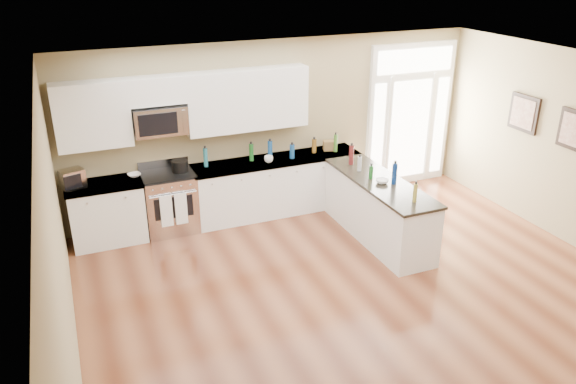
{
  "coord_description": "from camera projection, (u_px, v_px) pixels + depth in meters",
  "views": [
    {
      "loc": [
        -3.27,
        -4.32,
        4.08
      ],
      "look_at": [
        -0.65,
        2.0,
        1.11
      ],
      "focal_mm": 35.0,
      "sensor_mm": 36.0,
      "label": 1
    }
  ],
  "objects": [
    {
      "name": "back_cabinet_right",
      "position": [
        276.0,
        187.0,
        9.33
      ],
      "size": [
        2.85,
        0.66,
        0.94
      ],
      "color": "white",
      "rests_on": "ground"
    },
    {
      "name": "counter_bottles",
      "position": [
        317.0,
        157.0,
        8.79
      ],
      "size": [
        2.41,
        2.45,
        0.31
      ],
      "color": "#19591E",
      "rests_on": "back_cabinet_right"
    },
    {
      "name": "stockpot",
      "position": [
        180.0,
        165.0,
        8.56
      ],
      "size": [
        0.29,
        0.29,
        0.19
      ],
      "primitive_type": "cylinder",
      "rotation": [
        0.0,
        0.0,
        -0.17
      ],
      "color": "black",
      "rests_on": "kitchen_range"
    },
    {
      "name": "microwave",
      "position": [
        160.0,
        120.0,
        8.27
      ],
      "size": [
        0.78,
        0.41,
        0.42
      ],
      "color": "silver",
      "rests_on": "room_shell"
    },
    {
      "name": "upper_cabinet_left",
      "position": [
        92.0,
        115.0,
        7.91
      ],
      "size": [
        1.04,
        0.33,
        0.95
      ],
      "primitive_type": "cube",
      "color": "white",
      "rests_on": "room_shell"
    },
    {
      "name": "toaster_oven",
      "position": [
        72.0,
        179.0,
        7.98
      ],
      "size": [
        0.38,
        0.34,
        0.27
      ],
      "primitive_type": "cube",
      "rotation": [
        0.0,
        0.0,
        0.32
      ],
      "color": "silver",
      "rests_on": "back_cabinet_left"
    },
    {
      "name": "bowl_left",
      "position": [
        134.0,
        175.0,
        8.41
      ],
      "size": [
        0.22,
        0.22,
        0.05
      ],
      "primitive_type": "imported",
      "rotation": [
        0.0,
        0.0,
        0.18
      ],
      "color": "white",
      "rests_on": "back_cabinet_left"
    },
    {
      "name": "cup_counter",
      "position": [
        269.0,
        159.0,
        8.96
      ],
      "size": [
        0.16,
        0.16,
        0.11
      ],
      "primitive_type": "imported",
      "rotation": [
        0.0,
        0.0,
        -0.18
      ],
      "color": "white",
      "rests_on": "back_cabinet_right"
    },
    {
      "name": "ground",
      "position": [
        407.0,
        336.0,
        6.44
      ],
      "size": [
        8.0,
        8.0,
        0.0
      ],
      "primitive_type": "plane",
      "color": "#572A18"
    },
    {
      "name": "wall_art_near",
      "position": [
        524.0,
        113.0,
        8.84
      ],
      "size": [
        0.05,
        0.58,
        0.58
      ],
      "color": "black",
      "rests_on": "room_shell"
    },
    {
      "name": "cardboard_box",
      "position": [
        329.0,
        145.0,
        9.5
      ],
      "size": [
        0.23,
        0.2,
        0.16
      ],
      "primitive_type": "cube",
      "rotation": [
        0.0,
        0.0,
        -0.31
      ],
      "color": "brown",
      "rests_on": "back_cabinet_right"
    },
    {
      "name": "upper_cabinet_short",
      "position": [
        156.0,
        90.0,
        8.12
      ],
      "size": [
        0.82,
        0.33,
        0.4
      ],
      "primitive_type": "cube",
      "color": "white",
      "rests_on": "room_shell"
    },
    {
      "name": "bowl_peninsula",
      "position": [
        382.0,
        181.0,
        8.17
      ],
      "size": [
        0.23,
        0.23,
        0.06
      ],
      "primitive_type": "imported",
      "rotation": [
        0.0,
        0.0,
        0.26
      ],
      "color": "white",
      "rests_on": "peninsula_cabinet"
    },
    {
      "name": "upper_cabinet_right",
      "position": [
        247.0,
        100.0,
        8.72
      ],
      "size": [
        1.94,
        0.33,
        0.95
      ],
      "primitive_type": "cube",
      "color": "white",
      "rests_on": "room_shell"
    },
    {
      "name": "back_cabinet_left",
      "position": [
        107.0,
        214.0,
        8.38
      ],
      "size": [
        1.1,
        0.66,
        0.94
      ],
      "color": "white",
      "rests_on": "ground"
    },
    {
      "name": "room_shell",
      "position": [
        421.0,
        200.0,
        5.76
      ],
      "size": [
        8.0,
        8.0,
        8.0
      ],
      "color": "#988860",
      "rests_on": "ground"
    },
    {
      "name": "entry_door",
      "position": [
        409.0,
        116.0,
        10.16
      ],
      "size": [
        1.7,
        0.1,
        2.6
      ],
      "color": "white",
      "rests_on": "ground"
    },
    {
      "name": "kitchen_range",
      "position": [
        170.0,
        202.0,
        8.69
      ],
      "size": [
        0.78,
        0.69,
        1.08
      ],
      "color": "silver",
      "rests_on": "ground"
    },
    {
      "name": "wall_art_far",
      "position": [
        576.0,
        131.0,
        8.0
      ],
      "size": [
        0.05,
        0.58,
        0.58
      ],
      "color": "black",
      "rests_on": "room_shell"
    },
    {
      "name": "peninsula_cabinet",
      "position": [
        378.0,
        211.0,
        8.49
      ],
      "size": [
        0.69,
        2.32,
        0.94
      ],
      "color": "white",
      "rests_on": "ground"
    }
  ]
}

